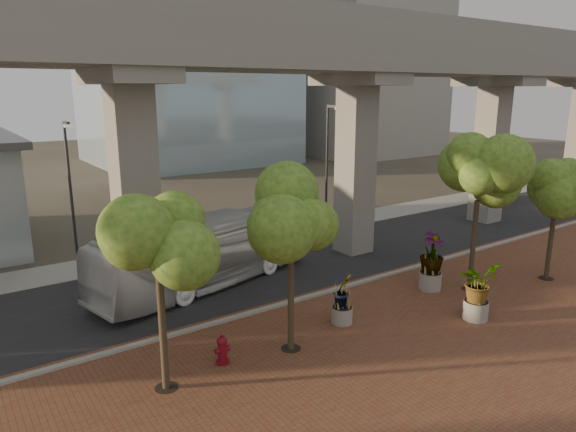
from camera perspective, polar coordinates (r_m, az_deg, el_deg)
ground at (r=24.00m, az=-0.40°, el=-7.62°), size 160.00×160.00×0.00m
brick_plaza at (r=18.55m, az=14.16°, el=-14.76°), size 70.00×13.00×0.06m
asphalt_road at (r=25.56m, az=-2.95°, el=-6.22°), size 90.00×8.00×0.04m
curb_strip at (r=22.47m, az=2.51°, el=-8.96°), size 70.00×0.25×0.16m
far_sidewalk at (r=30.14m, az=-8.48°, el=-3.19°), size 90.00×3.00×0.06m
transit_viaduct at (r=24.06m, az=-3.16°, el=10.26°), size 72.00×5.60×12.40m
midrise_block at (r=74.39m, az=8.51°, el=16.18°), size 18.00×16.00×24.00m
transit_bus at (r=23.67m, az=-9.08°, el=-4.15°), size 11.35×5.05×3.08m
parked_car at (r=44.21m, az=21.62°, el=2.30°), size 4.35×2.55×1.35m
fire_hydrant at (r=17.43m, az=-7.31°, el=-14.51°), size 0.50×0.45×1.00m
planter_front at (r=21.23m, az=20.35°, el=-7.18°), size 2.12×2.12×2.34m
planter_right at (r=23.68m, az=15.69°, el=-4.23°), size 2.45×2.45×2.61m
planter_left at (r=19.82m, az=6.08°, el=-8.54°), size 1.80×1.80×1.98m
street_tree_far_west at (r=14.76m, az=-14.40°, el=-1.82°), size 3.94×3.94×6.66m
street_tree_near_west at (r=16.65m, az=0.35°, el=0.09°), size 3.38×3.38×6.33m
street_tree_near_east at (r=23.39m, az=20.50°, el=4.24°), size 3.79×3.79×6.92m
street_tree_far_east at (r=26.38m, az=27.79°, el=3.11°), size 3.25×3.25×6.04m
streetlamp_west at (r=25.29m, az=-22.95°, el=2.60°), size 0.37×1.07×7.41m
streetlamp_east at (r=31.15m, az=4.46°, el=6.09°), size 0.39×1.14×7.88m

